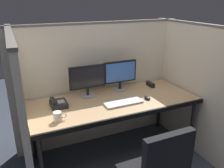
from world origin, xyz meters
TOP-DOWN VIEW (x-y plane):
  - cubicle_partition_rear at (0.00, 0.74)m, footprint 2.21×0.06m
  - cubicle_partition_left at (-0.99, 0.20)m, footprint 0.06×1.41m
  - cubicle_partition_right at (0.99, 0.20)m, footprint 0.06×1.41m
  - desk at (0.00, 0.29)m, footprint 1.90×0.80m
  - monitor_left at (-0.23, 0.53)m, footprint 0.43×0.17m
  - monitor_right at (0.21, 0.57)m, footprint 0.43×0.17m
  - keyboard_main at (0.06, 0.17)m, footprint 0.43×0.15m
  - computer_mouse at (0.36, 0.17)m, footprint 0.06×0.10m
  - desk_phone at (-0.61, 0.39)m, footprint 0.17×0.19m
  - coffee_mug at (-0.68, 0.08)m, footprint 0.13×0.08m
  - red_stapler at (0.63, 0.51)m, footprint 0.04×0.15m

SIDE VIEW (x-z plane):
  - desk at x=0.00m, z-range 0.32..1.06m
  - keyboard_main at x=0.06m, z-range 0.74..0.76m
  - computer_mouse at x=0.36m, z-range 0.74..0.77m
  - red_stapler at x=0.63m, z-range 0.74..0.80m
  - desk_phone at x=-0.61m, z-range 0.73..0.82m
  - coffee_mug at x=-0.68m, z-range 0.74..0.84m
  - cubicle_partition_rear at x=0.00m, z-range 0.00..1.58m
  - cubicle_partition_left at x=-0.99m, z-range 0.00..1.58m
  - cubicle_partition_right at x=0.99m, z-range 0.00..1.58m
  - monitor_left at x=-0.23m, z-range 0.77..1.14m
  - monitor_right at x=0.21m, z-range 0.77..1.14m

